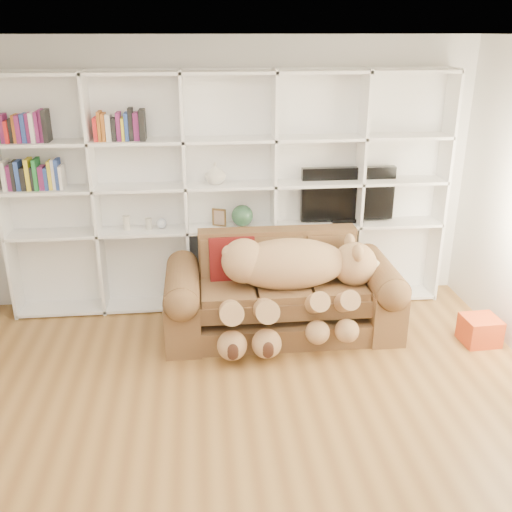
{
  "coord_description": "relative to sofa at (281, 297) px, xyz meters",
  "views": [
    {
      "loc": [
        -0.31,
        -3.22,
        2.73
      ],
      "look_at": [
        0.19,
        1.63,
        0.79
      ],
      "focal_mm": 40.0,
      "sensor_mm": 36.0,
      "label": 1
    }
  ],
  "objects": [
    {
      "name": "ceiling",
      "position": [
        -0.44,
        -1.68,
        2.35
      ],
      "size": [
        5.0,
        5.0,
        0.0
      ],
      "primitive_type": "plane",
      "rotation": [
        3.14,
        0.0,
        0.0
      ],
      "color": "white",
      "rests_on": "wall_back"
    },
    {
      "name": "shelf_vase",
      "position": [
        -0.58,
        0.63,
        1.07
      ],
      "size": [
        0.2,
        0.2,
        0.21
      ],
      "primitive_type": "imported",
      "rotation": [
        0.0,
        0.0,
        -0.0
      ],
      "color": "beige",
      "rests_on": "bookshelf"
    },
    {
      "name": "figurine_short",
      "position": [
        -1.26,
        0.63,
        0.57
      ],
      "size": [
        0.07,
        0.07,
        0.11
      ],
      "primitive_type": "cylinder",
      "rotation": [
        0.0,
        0.0,
        -0.05
      ],
      "color": "beige",
      "rests_on": "bookshelf"
    },
    {
      "name": "throw_pillow",
      "position": [
        -0.46,
        0.15,
        0.34
      ],
      "size": [
        0.44,
        0.26,
        0.46
      ],
      "primitive_type": "cube",
      "rotation": [
        -0.24,
        0.0,
        0.04
      ],
      "color": "#621210",
      "rests_on": "sofa"
    },
    {
      "name": "gift_box",
      "position": [
        1.81,
        -0.45,
        -0.22
      ],
      "size": [
        0.33,
        0.31,
        0.26
      ],
      "primitive_type": "cube",
      "rotation": [
        0.0,
        0.0,
        0.05
      ],
      "color": "#CA441A",
      "rests_on": "floor"
    },
    {
      "name": "teddy_bear",
      "position": [
        0.06,
        -0.19,
        0.29
      ],
      "size": [
        1.59,
        0.89,
        0.92
      ],
      "rotation": [
        0.0,
        0.0,
        -0.13
      ],
      "color": "tan",
      "rests_on": "sofa"
    },
    {
      "name": "green_vase",
      "position": [
        -0.32,
        0.63,
        0.63
      ],
      "size": [
        0.22,
        0.22,
        0.22
      ],
      "primitive_type": "sphere",
      "color": "#2A5236",
      "rests_on": "bookshelf"
    },
    {
      "name": "wall_back",
      "position": [
        -0.44,
        0.82,
        1.0
      ],
      "size": [
        5.0,
        0.02,
        2.7
      ],
      "primitive_type": "cube",
      "color": "silver",
      "rests_on": "floor"
    },
    {
      "name": "floor",
      "position": [
        -0.44,
        -1.68,
        -0.35
      ],
      "size": [
        5.0,
        5.0,
        0.0
      ],
      "primitive_type": "plane",
      "color": "brown",
      "rests_on": "ground"
    },
    {
      "name": "tv",
      "position": [
        0.78,
        0.68,
        0.8
      ],
      "size": [
        0.97,
        0.18,
        0.57
      ],
      "color": "black",
      "rests_on": "bookshelf"
    },
    {
      "name": "sofa",
      "position": [
        0.0,
        0.0,
        0.0
      ],
      "size": [
        2.2,
        0.95,
        0.92
      ],
      "color": "brown",
      "rests_on": "floor"
    },
    {
      "name": "bookshelf",
      "position": [
        -0.68,
        0.69,
        0.96
      ],
      "size": [
        4.43,
        0.35,
        2.4
      ],
      "color": "white",
      "rests_on": "floor"
    },
    {
      "name": "picture_frame",
      "position": [
        -0.56,
        0.63,
        0.62
      ],
      "size": [
        0.14,
        0.08,
        0.18
      ],
      "primitive_type": "cube",
      "rotation": [
        0.0,
        0.0,
        -0.43
      ],
      "color": "#543B1C",
      "rests_on": "bookshelf"
    },
    {
      "name": "figurine_tall",
      "position": [
        -1.48,
        0.63,
        0.59
      ],
      "size": [
        0.09,
        0.09,
        0.15
      ],
      "primitive_type": "cylinder",
      "rotation": [
        0.0,
        0.0,
        -0.26
      ],
      "color": "beige",
      "rests_on": "bookshelf"
    },
    {
      "name": "snow_globe",
      "position": [
        -1.14,
        0.63,
        0.57
      ],
      "size": [
        0.1,
        0.1,
        0.1
      ],
      "primitive_type": "sphere",
      "color": "silver",
      "rests_on": "bookshelf"
    }
  ]
}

